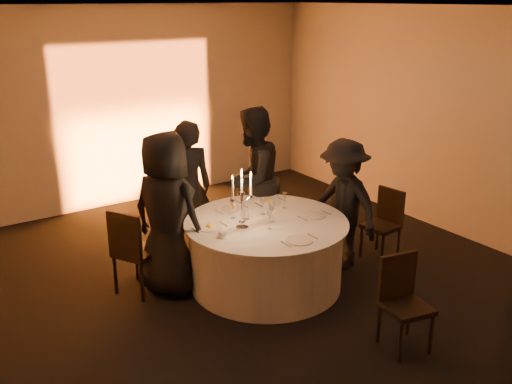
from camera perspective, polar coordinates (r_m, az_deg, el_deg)
floor at (r=6.55m, az=0.99°, el=-9.19°), size 7.00×7.00×0.00m
ceiling at (r=5.78m, az=1.16°, el=18.04°), size 7.00×7.00×0.00m
wall_back at (r=9.02m, az=-11.93°, el=8.37°), size 7.00×0.00×7.00m
wall_right at (r=8.05m, az=18.96°, el=6.53°), size 0.00×7.00×7.00m
uplighter_fixture at (r=9.12m, az=-10.59°, el=-0.87°), size 0.25×0.12×0.10m
banquet_table at (r=6.38m, az=1.01°, el=-6.15°), size 1.80×1.80×0.77m
chair_left at (r=6.27m, az=-12.25°, el=-5.44°), size 0.58×0.58×0.97m
chair_back_left at (r=7.27m, az=-7.58°, el=-1.88°), size 0.49×0.49×0.94m
chair_back_right at (r=7.87m, az=-0.04°, el=-0.06°), size 0.55×0.55×0.94m
chair_right at (r=7.22m, az=12.76°, el=-2.72°), size 0.43×0.42×0.86m
chair_front at (r=5.45m, az=14.44°, el=-10.12°), size 0.46×0.46×0.89m
guest_left at (r=6.14m, az=-8.92°, el=-2.22°), size 0.91×1.04×1.80m
guest_back_left at (r=7.08m, az=-6.85°, el=0.39°), size 0.70×0.54×1.71m
guest_back_right at (r=7.14m, az=-0.37°, el=1.24°), size 1.10×1.01×1.84m
guest_right at (r=6.77m, az=8.70°, el=-1.21°), size 0.67×1.06×1.56m
plate_left at (r=6.07m, az=-4.69°, el=-3.43°), size 0.36×0.27×0.08m
plate_back_left at (r=6.57m, az=-2.45°, el=-1.58°), size 0.36×0.25×0.08m
plate_back_right at (r=6.78m, az=1.44°, el=-0.91°), size 0.35×0.25×0.08m
plate_right at (r=6.40m, az=5.85°, el=-2.34°), size 0.36×0.26×0.01m
plate_front at (r=5.75m, az=4.36°, el=-4.83°), size 0.36×0.28×0.01m
coffee_cup at (r=5.82m, az=-3.43°, el=-4.27°), size 0.11×0.11×0.07m
candelabra at (r=5.95m, az=-1.41°, el=-1.61°), size 0.28×0.13×0.66m
wine_glass_a at (r=6.37m, az=0.71°, el=-1.10°), size 0.07×0.07×0.19m
wine_glass_b at (r=6.15m, az=1.68°, el=-1.84°), size 0.07×0.07×0.19m
wine_glass_c at (r=6.57m, az=2.91°, el=-0.50°), size 0.07×0.07×0.19m
wine_glass_d at (r=6.27m, az=-2.28°, el=-1.45°), size 0.07×0.07×0.19m
wine_glass_e at (r=5.97m, az=1.37°, el=-2.49°), size 0.07×0.07×0.19m
tumbler_a at (r=6.27m, az=-0.98°, el=-2.35°), size 0.07×0.07×0.09m
tumbler_b at (r=6.55m, az=1.57°, el=-1.39°), size 0.07×0.07×0.09m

